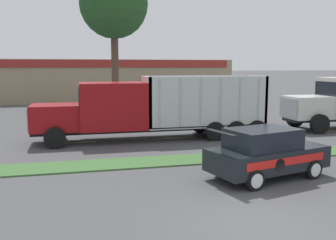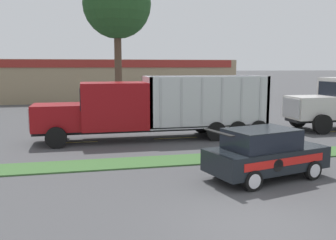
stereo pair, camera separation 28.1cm
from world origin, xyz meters
name	(u,v)px [view 2 (the right image)]	position (x,y,z in m)	size (l,w,h in m)	color
ground_plane	(255,223)	(0.00, 0.00, 0.00)	(600.00, 600.00, 0.00)	#474749
grass_verge	(187,160)	(0.00, 6.42, 0.03)	(120.00, 1.69, 0.06)	#3D6633
centre_line_3	(74,142)	(-4.70, 11.27, 0.00)	(2.40, 0.14, 0.01)	yellow
centre_line_4	(176,138)	(0.70, 11.27, 0.00)	(2.40, 0.14, 0.01)	yellow
centre_line_5	(266,134)	(6.10, 11.27, 0.00)	(2.40, 0.14, 0.01)	yellow
dump_truck_mid	(134,110)	(-1.54, 11.29, 1.60)	(12.33, 2.79, 3.37)	black
rally_car	(265,153)	(1.96, 3.41, 0.91)	(4.59, 2.84, 1.81)	black
store_building_backdrop	(115,79)	(-0.30, 38.11, 2.31)	(26.58, 12.10, 4.61)	#9E896B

